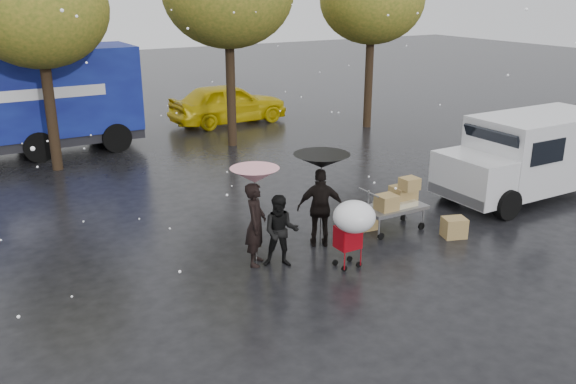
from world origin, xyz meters
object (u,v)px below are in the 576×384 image
shopping_cart (353,220)px  blue_truck (18,103)px  person_black (321,208)px  person_pink (256,224)px  yellow_taxi (228,103)px  white_van (529,155)px  vendor_cart (397,200)px

shopping_cart → blue_truck: blue_truck is taller
blue_truck → person_black: bearing=-68.2°
person_pink → yellow_taxi: 13.61m
shopping_cart → yellow_taxi: size_ratio=0.30×
person_pink → person_black: size_ratio=0.99×
person_pink → yellow_taxi: size_ratio=0.36×
white_van → blue_truck: bearing=134.5°
person_black → blue_truck: size_ratio=0.21×
shopping_cart → yellow_taxi: 14.26m
person_pink → vendor_cart: bearing=-52.7°
person_pink → blue_truck: blue_truck is taller
blue_truck → yellow_taxi: 8.23m
white_van → blue_truck: 15.90m
white_van → yellow_taxi: (-3.04, 12.45, -0.33)m
person_pink → white_van: white_van is taller
vendor_cart → blue_truck: size_ratio=0.18×
person_black → yellow_taxi: person_black is taller
shopping_cart → blue_truck: 13.42m
shopping_cart → blue_truck: bearing=109.2°
person_black → yellow_taxi: bearing=-77.4°
shopping_cart → yellow_taxi: bearing=75.0°
person_black → shopping_cart: 1.35m
person_pink → white_van: bearing=-52.1°
person_pink → white_van: size_ratio=0.35×
vendor_cart → yellow_taxi: size_ratio=0.31×
shopping_cart → vendor_cart: bearing=29.6°
blue_truck → yellow_taxi: (8.10, 1.12, -0.93)m
person_pink → person_black: bearing=-48.6°
vendor_cart → blue_truck: bearing=119.9°
person_pink → shopping_cart: person_pink is taller
person_black → blue_truck: 12.22m
yellow_taxi → person_pink: bearing=155.2°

